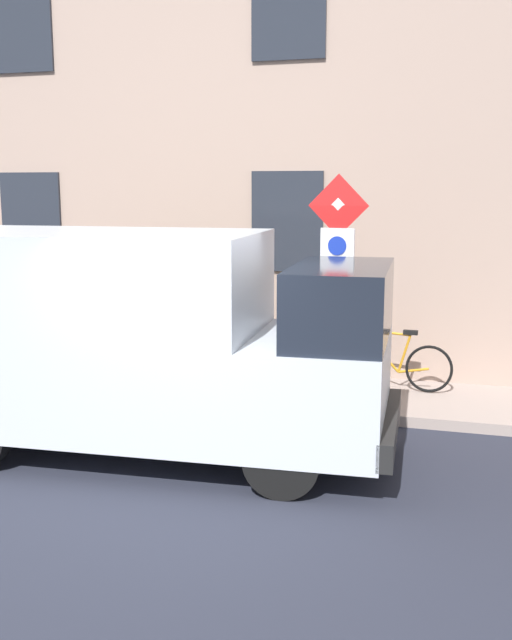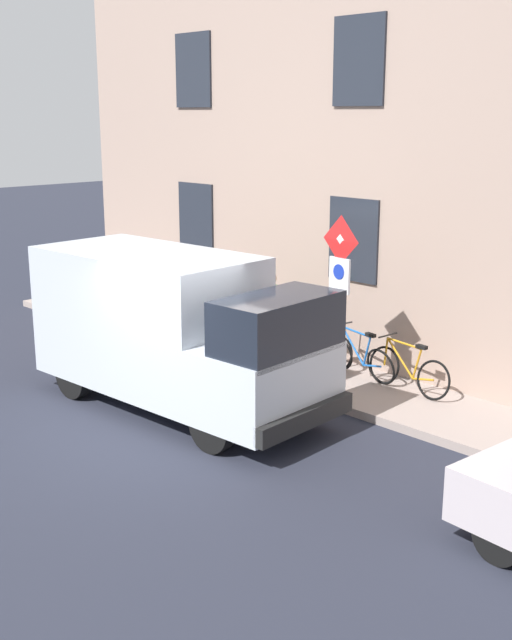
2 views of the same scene
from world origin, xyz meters
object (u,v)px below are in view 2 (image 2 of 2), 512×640
sign_post_stacked (340,282)px  bicycle_blue (359,357)px  litter_bin (277,351)px  bicycle_purple (316,345)px  bicycle_orange (408,370)px  pedestrian (271,314)px  delivery_van (173,328)px

sign_post_stacked → bicycle_blue: size_ratio=1.68×
litter_bin → bicycle_purple: bearing=-4.3°
bicycle_orange → pedestrian: size_ratio=1.00×
sign_post_stacked → bicycle_orange: size_ratio=1.68×
sign_post_stacked → delivery_van: bearing=136.0°
sign_post_stacked → bicycle_purple: sign_post_stacked is taller
bicycle_orange → litter_bin: litter_bin is taller
litter_bin → sign_post_stacked: bearing=-95.2°
sign_post_stacked → delivery_van: sign_post_stacked is taller
delivery_van → bicycle_blue: (3.01, -1.43, -0.82)m
bicycle_blue → delivery_van: bearing=72.9°
bicycle_blue → litter_bin: litter_bin is taller
delivery_van → bicycle_orange: bearing=47.4°
delivery_van → litter_bin: delivery_van is taller
bicycle_blue → bicycle_purple: (-0.00, 1.03, 0.00)m
bicycle_blue → pedestrian: bearing=25.0°
sign_post_stacked → bicycle_purple: (1.09, 1.46, -1.57)m
bicycle_orange → bicycle_purple: 2.06m
sign_post_stacked → delivery_van: 2.77m
bicycle_purple → bicycle_blue: bearing=179.1°
sign_post_stacked → pedestrian: (0.58, 2.13, -1.01)m
pedestrian → litter_bin: pedestrian is taller
delivery_van → pedestrian: 2.53m
bicycle_blue → bicycle_purple: same height
sign_post_stacked → litter_bin: size_ratio=3.20×
bicycle_blue → bicycle_purple: bearing=8.3°
pedestrian → bicycle_blue: bearing=84.0°
sign_post_stacked → bicycle_purple: 2.40m
bicycle_purple → sign_post_stacked: bearing=142.2°
bicycle_blue → pedestrian: (-0.51, 1.70, 0.56)m
delivery_van → bicycle_orange: delivery_van is taller
sign_post_stacked → litter_bin: bearing=84.8°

